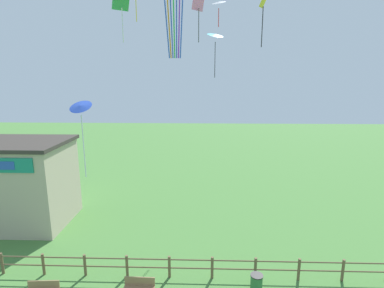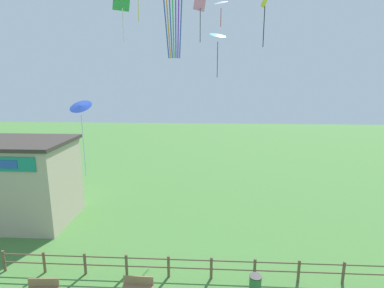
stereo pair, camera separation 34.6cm
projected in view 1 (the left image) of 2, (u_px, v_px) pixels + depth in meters
The scene contains 10 objects.
wooden_fence at pixel (191, 266), 15.03m from camera, with size 19.55×0.14×1.17m.
seaside_building at pixel (3, 182), 20.45m from camera, with size 9.00×5.08×5.81m.
park_bench_near_fence at pixel (139, 287), 13.77m from camera, with size 1.42×0.43×0.92m.
trash_bin at pixel (256, 284), 14.03m from camera, with size 0.60×0.60×0.92m.
kite_white_delta at pixel (219, 3), 20.71m from camera, with size 1.30×1.29×1.82m.
kite_cyan_delta at pixel (215, 36), 22.36m from camera, with size 1.68×1.66×3.39m.
kite_pink_diamond at pixel (199, 3), 18.08m from camera, with size 0.86×0.93×3.19m.
kite_blue_delta at pixel (81, 110), 13.58m from camera, with size 1.14×1.07×3.64m.
kite_green_diamond at pixel (121, 2), 14.60m from camera, with size 0.95×0.88×2.66m.
kite_yellow_diamond at pixel (263, 12), 17.44m from camera, with size 0.57×0.62×2.89m.
Camera 1 is at (0.50, -6.66, 9.88)m, focal length 28.00 mm.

